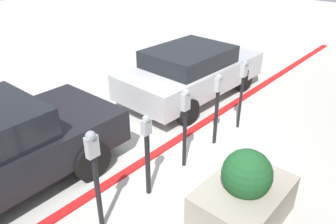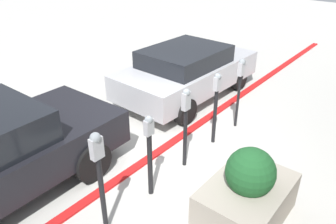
% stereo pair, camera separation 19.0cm
% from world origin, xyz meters
% --- Properties ---
extents(ground_plane, '(40.00, 40.00, 0.00)m').
position_xyz_m(ground_plane, '(0.00, 0.00, 0.00)').
color(ground_plane, beige).
extents(curb_strip, '(19.00, 0.16, 0.04)m').
position_xyz_m(curb_strip, '(0.00, 0.08, 0.02)').
color(curb_strip, red).
rests_on(curb_strip, ground_plane).
extents(parking_meter_nearest, '(0.17, 0.14, 1.62)m').
position_xyz_m(parking_meter_nearest, '(-1.90, -0.57, 1.06)').
color(parking_meter_nearest, black).
rests_on(parking_meter_nearest, ground_plane).
extents(parking_meter_second, '(0.15, 0.13, 1.44)m').
position_xyz_m(parking_meter_second, '(-0.94, -0.57, 0.88)').
color(parking_meter_second, black).
rests_on(parking_meter_second, ground_plane).
extents(parking_meter_middle, '(0.15, 0.13, 1.52)m').
position_xyz_m(parking_meter_middle, '(0.02, -0.54, 1.00)').
color(parking_meter_middle, black).
rests_on(parking_meter_middle, ground_plane).
extents(parking_meter_fourth, '(0.15, 0.13, 1.49)m').
position_xyz_m(parking_meter_fourth, '(1.00, -0.54, 0.96)').
color(parking_meter_fourth, black).
rests_on(parking_meter_fourth, ground_plane).
extents(parking_meter_farthest, '(0.16, 0.14, 1.55)m').
position_xyz_m(parking_meter_farthest, '(1.87, -0.57, 1.11)').
color(parking_meter_farthest, black).
rests_on(parking_meter_farthest, ground_plane).
extents(planter_box, '(1.45, 1.01, 1.20)m').
position_xyz_m(planter_box, '(-0.46, -2.00, 0.46)').
color(planter_box, '#A39989').
rests_on(planter_box, ground_plane).
extents(parked_car_middle, '(4.00, 1.90, 1.33)m').
position_xyz_m(parked_car_middle, '(2.44, 1.18, 0.71)').
color(parked_car_middle, '#B7B7BC').
rests_on(parked_car_middle, ground_plane).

